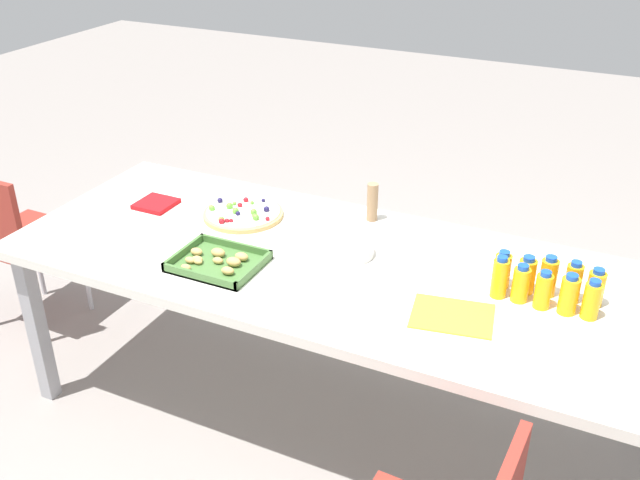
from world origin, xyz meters
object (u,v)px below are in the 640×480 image
at_px(juice_bottle_9, 500,278).
at_px(party_table, 341,276).
at_px(juice_bottle_6, 569,295).
at_px(fruit_pizza, 243,213).
at_px(paper_folder, 452,316).
at_px(napkin_stack, 156,204).
at_px(juice_bottle_3, 527,275).
at_px(juice_bottle_4, 502,270).
at_px(juice_bottle_8, 521,284).
at_px(juice_bottle_1, 573,283).
at_px(chair_end, 15,234).
at_px(plate_stack, 349,250).
at_px(juice_bottle_5, 592,300).
at_px(snack_tray, 218,262).
at_px(cardboard_tube, 372,202).
at_px(juice_bottle_7, 543,291).
at_px(juice_bottle_2, 548,277).
at_px(juice_bottle_0, 595,288).

bearing_deg(juice_bottle_9, party_table, 2.16).
relative_size(juice_bottle_6, juice_bottle_9, 0.94).
distance_m(fruit_pizza, paper_folder, 1.03).
bearing_deg(napkin_stack, juice_bottle_3, 179.63).
height_order(juice_bottle_4, juice_bottle_8, same).
relative_size(juice_bottle_1, juice_bottle_6, 1.06).
height_order(chair_end, plate_stack, chair_end).
distance_m(party_table, juice_bottle_3, 0.66).
xyz_separation_m(juice_bottle_5, snack_tray, (1.25, 0.23, -0.05)).
height_order(juice_bottle_4, napkin_stack, juice_bottle_4).
xyz_separation_m(plate_stack, cardboard_tube, (0.03, -0.30, 0.06)).
xyz_separation_m(plate_stack, napkin_stack, (0.90, -0.03, -0.01)).
bearing_deg(juice_bottle_7, chair_end, 1.09).
distance_m(juice_bottle_7, cardboard_tube, 0.82).
bearing_deg(napkin_stack, juice_bottle_7, 176.97).
xyz_separation_m(juice_bottle_2, juice_bottle_9, (0.14, 0.08, 0.00)).
bearing_deg(juice_bottle_3, paper_folder, 55.08).
distance_m(juice_bottle_0, fruit_pizza, 1.38).
relative_size(juice_bottle_2, juice_bottle_8, 1.09).
height_order(chair_end, juice_bottle_0, juice_bottle_0).
xyz_separation_m(fruit_pizza, paper_folder, (-0.98, 0.34, -0.01)).
distance_m(juice_bottle_6, napkin_stack, 1.69).
bearing_deg(party_table, juice_bottle_0, -173.35).
xyz_separation_m(chair_end, juice_bottle_1, (-2.42, -0.12, 0.31)).
xyz_separation_m(juice_bottle_3, juice_bottle_8, (0.01, 0.07, 0.00)).
relative_size(chair_end, plate_stack, 4.42).
distance_m(plate_stack, cardboard_tube, 0.31).
height_order(juice_bottle_6, juice_bottle_9, juice_bottle_9).
xyz_separation_m(juice_bottle_0, juice_bottle_6, (0.07, 0.08, 0.00)).
distance_m(juice_bottle_4, juice_bottle_5, 0.31).
height_order(juice_bottle_6, napkin_stack, juice_bottle_6).
distance_m(juice_bottle_0, juice_bottle_1, 0.07).
bearing_deg(cardboard_tube, snack_tray, 57.71).
distance_m(juice_bottle_5, juice_bottle_6, 0.07).
xyz_separation_m(juice_bottle_5, cardboard_tube, (0.88, -0.35, 0.01)).
bearing_deg(plate_stack, fruit_pizza, -11.54).
bearing_deg(fruit_pizza, juice_bottle_3, 175.96).
relative_size(juice_bottle_0, juice_bottle_4, 1.02).
bearing_deg(juice_bottle_6, juice_bottle_5, -178.14).
distance_m(juice_bottle_5, snack_tray, 1.27).
height_order(juice_bottle_7, juice_bottle_9, juice_bottle_9).
height_order(juice_bottle_0, juice_bottle_2, juice_bottle_2).
height_order(party_table, juice_bottle_7, juice_bottle_7).
bearing_deg(napkin_stack, chair_end, 9.97).
bearing_deg(juice_bottle_2, chair_end, 3.14).
height_order(chair_end, juice_bottle_5, juice_bottle_5).
bearing_deg(juice_bottle_5, fruit_pizza, -6.30).
height_order(juice_bottle_4, juice_bottle_6, juice_bottle_6).
bearing_deg(snack_tray, juice_bottle_0, -166.17).
xyz_separation_m(juice_bottle_1, juice_bottle_5, (-0.07, 0.07, -0.01)).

